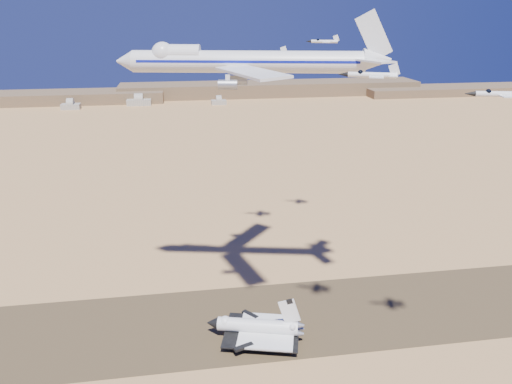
{
  "coord_description": "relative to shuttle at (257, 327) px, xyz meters",
  "views": [
    {
      "loc": [
        -11.87,
        -160.73,
        111.05
      ],
      "look_at": [
        14.66,
        8.0,
        49.3
      ],
      "focal_mm": 35.0,
      "sensor_mm": 36.0,
      "label": 1
    }
  ],
  "objects": [
    {
      "name": "hangars",
      "position": [
        -75.89,
        489.62,
        0.19
      ],
      "size": [
        200.5,
        29.5,
        30.0
      ],
      "color": "#A39E90",
      "rests_on": "ground"
    },
    {
      "name": "ridgeline",
      "position": [
        53.42,
        538.49,
        2.98
      ],
      "size": [
        960.0,
        90.0,
        18.0
      ],
      "color": "brown",
      "rests_on": "ground"
    },
    {
      "name": "crew_c",
      "position": [
        8.72,
        -6.98,
        -3.68
      ],
      "size": [
        1.1,
        1.16,
        1.81
      ],
      "primitive_type": "imported",
      "rotation": [
        0.0,
        0.0,
        2.28
      ],
      "color": "#D45D0C",
      "rests_on": "runway"
    },
    {
      "name": "chase_jet_c",
      "position": [
        15.1,
        61.04,
        90.1
      ],
      "size": [
        15.84,
        9.15,
        4.02
      ],
      "rotation": [
        0.0,
        0.0,
        -0.25
      ],
      "color": "silver"
    },
    {
      "name": "ground",
      "position": [
        -11.89,
        11.19,
        -4.64
      ],
      "size": [
        1200.0,
        1200.0,
        0.0
      ],
      "primitive_type": "plane",
      "color": "tan",
      "rests_on": "ground"
    },
    {
      "name": "chase_jet_d",
      "position": [
        42.06,
        74.58,
        94.12
      ],
      "size": [
        14.47,
        8.53,
        3.71
      ],
      "rotation": [
        0.0,
        0.0,
        -0.35
      ],
      "color": "silver"
    },
    {
      "name": "chase_jet_b",
      "position": [
        51.83,
        -40.83,
        88.14
      ],
      "size": [
        14.69,
        8.42,
        3.72
      ],
      "rotation": [
        0.0,
        0.0,
        -0.23
      ],
      "color": "silver"
    },
    {
      "name": "crew_a",
      "position": [
        5.1,
        -6.47,
        -3.74
      ],
      "size": [
        0.47,
        0.66,
        1.69
      ],
      "primitive_type": "imported",
      "rotation": [
        0.0,
        0.0,
        1.69
      ],
      "color": "#D45D0C",
      "rests_on": "runway"
    },
    {
      "name": "runway",
      "position": [
        -11.89,
        11.19,
        -4.61
      ],
      "size": [
        600.0,
        50.0,
        0.06
      ],
      "primitive_type": "cube",
      "color": "#483624",
      "rests_on": "ground"
    },
    {
      "name": "chase_jet_a",
      "position": [
        25.3,
        -26.23,
        91.37
      ],
      "size": [
        14.98,
        8.88,
        3.86
      ],
      "rotation": [
        0.0,
        0.0,
        -0.38
      ],
      "color": "silver"
    },
    {
      "name": "shuttle",
      "position": [
        0.0,
        0.0,
        0.0
      ],
      "size": [
        35.31,
        27.37,
        17.28
      ],
      "rotation": [
        0.0,
        0.0,
        -0.26
      ],
      "color": "white",
      "rests_on": "runway"
    },
    {
      "name": "crew_b",
      "position": [
        10.15,
        -10.55,
        -3.7
      ],
      "size": [
        0.94,
        0.98,
        1.78
      ],
      "primitive_type": "imported",
      "rotation": [
        0.0,
        0.0,
        2.27
      ],
      "color": "#D45D0C",
      "rests_on": "runway"
    },
    {
      "name": "carrier_747",
      "position": [
        -3.3,
        14.98,
        91.33
      ],
      "size": [
        89.39,
        67.62,
        22.21
      ],
      "rotation": [
        0.0,
        0.0,
        -0.21
      ],
      "color": "silver"
    }
  ]
}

